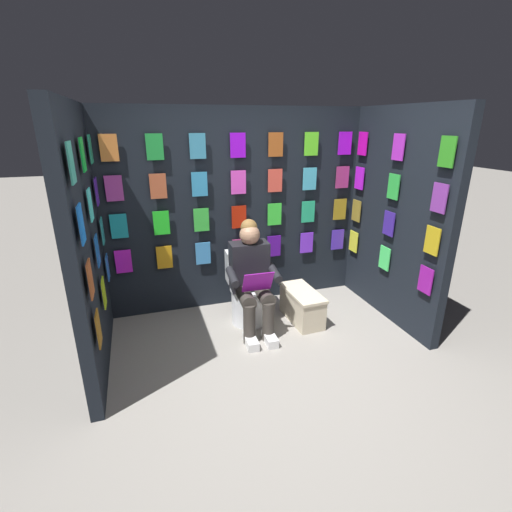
{
  "coord_description": "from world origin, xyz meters",
  "views": [
    {
      "loc": [
        1.09,
        2.47,
        2.13
      ],
      "look_at": [
        0.02,
        -0.89,
        0.85
      ],
      "focal_mm": 26.16,
      "sensor_mm": 36.0,
      "label": 1
    }
  ],
  "objects": [
    {
      "name": "person_reading",
      "position": [
        0.04,
        -0.93,
        0.6
      ],
      "size": [
        0.54,
        0.69,
        1.19
      ],
      "rotation": [
        0.0,
        0.0,
        -0.04
      ],
      "color": "black",
      "rests_on": "ground"
    },
    {
      "name": "toilet",
      "position": [
        0.04,
        -1.16,
        0.33
      ],
      "size": [
        0.41,
        0.56,
        0.77
      ],
      "rotation": [
        0.0,
        0.0,
        -0.04
      ],
      "color": "white",
      "rests_on": "ground"
    },
    {
      "name": "display_wall_back",
      "position": [
        0.0,
        -1.67,
        1.15
      ],
      "size": [
        3.1,
        0.14,
        2.29
      ],
      "color": "black",
      "rests_on": "ground"
    },
    {
      "name": "display_wall_left",
      "position": [
        -1.55,
        -0.81,
        1.15
      ],
      "size": [
        0.14,
        1.62,
        2.29
      ],
      "color": "black",
      "rests_on": "ground"
    },
    {
      "name": "comic_longbox_near",
      "position": [
        -0.54,
        -0.94,
        0.18
      ],
      "size": [
        0.32,
        0.64,
        0.36
      ],
      "rotation": [
        0.0,
        0.0,
        0.04
      ],
      "color": "beige",
      "rests_on": "ground"
    },
    {
      "name": "ground_plane",
      "position": [
        0.0,
        0.0,
        0.0
      ],
      "size": [
        30.0,
        30.0,
        0.0
      ],
      "primitive_type": "plane",
      "color": "gray"
    },
    {
      "name": "display_wall_right",
      "position": [
        1.55,
        -0.81,
        1.15
      ],
      "size": [
        0.14,
        1.62,
        2.29
      ],
      "color": "black",
      "rests_on": "ground"
    }
  ]
}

